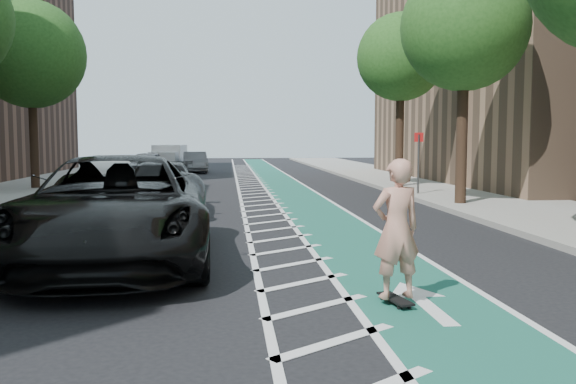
{
  "coord_description": "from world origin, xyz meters",
  "views": [
    {
      "loc": [
        0.34,
        -10.69,
        2.26
      ],
      "look_at": [
        1.63,
        2.36,
        1.1
      ],
      "focal_mm": 38.0,
      "sensor_mm": 36.0,
      "label": 1
    }
  ],
  "objects": [
    {
      "name": "car_silver",
      "position": [
        -4.43,
        25.61,
        0.75
      ],
      "size": [
        2.09,
        4.52,
        1.5
      ],
      "primitive_type": "imported",
      "rotation": [
        0.0,
        0.0,
        -0.07
      ],
      "color": "#9D9EA2",
      "rests_on": "ground"
    },
    {
      "name": "skateboard",
      "position": [
        2.59,
        -2.77,
        0.08
      ],
      "size": [
        0.35,
        0.76,
        0.1
      ],
      "rotation": [
        0.0,
        0.0,
        0.21
      ],
      "color": "black",
      "rests_on": "ground"
    },
    {
      "name": "skateboarder",
      "position": [
        2.59,
        -2.77,
        1.04
      ],
      "size": [
        0.77,
        0.58,
        1.89
      ],
      "primitive_type": "imported",
      "rotation": [
        0.0,
        0.0,
        3.35
      ],
      "color": "tan",
      "rests_on": "skateboard"
    },
    {
      "name": "buffer_strip",
      "position": [
        1.5,
        10.0,
        0.01
      ],
      "size": [
        1.4,
        90.0,
        0.01
      ],
      "primitive_type": "cube",
      "color": "silver",
      "rests_on": "ground"
    },
    {
      "name": "barrel_a",
      "position": [
        -2.9,
        9.0,
        0.38
      ],
      "size": [
        0.6,
        0.6,
        0.81
      ],
      "color": "orange",
      "rests_on": "ground"
    },
    {
      "name": "tree_r_d",
      "position": [
        7.9,
        16.0,
        5.77
      ],
      "size": [
        4.2,
        4.2,
        7.9
      ],
      "color": "#382619",
      "rests_on": "ground"
    },
    {
      "name": "curb_right",
      "position": [
        7.05,
        10.0,
        0.08
      ],
      "size": [
        0.12,
        90.0,
        0.16
      ],
      "primitive_type": "cube",
      "color": "gray",
      "rests_on": "ground"
    },
    {
      "name": "bike_lane",
      "position": [
        3.0,
        10.0,
        0.01
      ],
      "size": [
        2.0,
        90.0,
        0.01
      ],
      "primitive_type": "cube",
      "color": "#1A5E4D",
      "rests_on": "ground"
    },
    {
      "name": "suv_near",
      "position": [
        -1.67,
        0.52,
        0.98
      ],
      "size": [
        3.58,
        7.17,
        1.95
      ],
      "primitive_type": "imported",
      "rotation": [
        0.0,
        0.0,
        0.05
      ],
      "color": "black",
      "rests_on": "ground"
    },
    {
      "name": "ground",
      "position": [
        0.0,
        0.0,
        0.0
      ],
      "size": [
        120.0,
        120.0,
        0.0
      ],
      "primitive_type": "plane",
      "color": "black",
      "rests_on": "ground"
    },
    {
      "name": "curb_left",
      "position": [
        -7.05,
        10.0,
        0.08
      ],
      "size": [
        0.12,
        90.0,
        0.16
      ],
      "primitive_type": "cube",
      "color": "gray",
      "rests_on": "ground"
    },
    {
      "name": "suv_far",
      "position": [
        -1.63,
        7.5,
        0.77
      ],
      "size": [
        2.43,
        5.43,
        1.55
      ],
      "primitive_type": "imported",
      "rotation": [
        0.0,
        0.0,
        0.05
      ],
      "color": "black",
      "rests_on": "ground"
    },
    {
      "name": "tree_r_c",
      "position": [
        7.9,
        8.0,
        5.77
      ],
      "size": [
        4.2,
        4.2,
        7.9
      ],
      "color": "#382619",
      "rests_on": "ground"
    },
    {
      "name": "sidewalk_right",
      "position": [
        9.5,
        10.0,
        0.07
      ],
      "size": [
        5.0,
        90.0,
        0.15
      ],
      "primitive_type": "cube",
      "color": "gray",
      "rests_on": "ground"
    },
    {
      "name": "barrel_c",
      "position": [
        -4.0,
        14.5,
        0.45
      ],
      "size": [
        0.7,
        0.7,
        0.95
      ],
      "color": "orange",
      "rests_on": "ground"
    },
    {
      "name": "box_truck",
      "position": [
        -3.79,
        32.44,
        0.83
      ],
      "size": [
        2.34,
        4.48,
        1.79
      ],
      "rotation": [
        0.0,
        0.0,
        -0.1
      ],
      "color": "white",
      "rests_on": "ground"
    },
    {
      "name": "tree_l_d",
      "position": [
        -7.9,
        16.0,
        5.77
      ],
      "size": [
        4.2,
        4.2,
        7.9
      ],
      "color": "#382619",
      "rests_on": "ground"
    },
    {
      "name": "barrel_b",
      "position": [
        -2.48,
        11.37,
        0.41
      ],
      "size": [
        0.63,
        0.63,
        0.86
      ],
      "color": "#D74B0B",
      "rests_on": "ground"
    },
    {
      "name": "car_grey",
      "position": [
        -1.81,
        29.87,
        0.69
      ],
      "size": [
        1.88,
        4.3,
        1.38
      ],
      "primitive_type": "imported",
      "rotation": [
        0.0,
        0.0,
        0.1
      ],
      "color": "slate",
      "rests_on": "ground"
    },
    {
      "name": "sign_post",
      "position": [
        7.6,
        12.0,
        1.35
      ],
      "size": [
        0.35,
        0.08,
        2.47
      ],
      "color": "#4C4C4C",
      "rests_on": "ground"
    }
  ]
}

